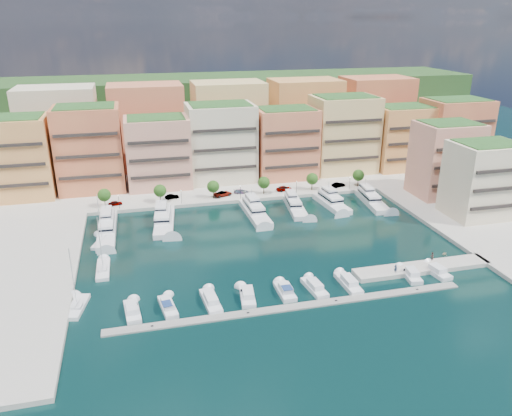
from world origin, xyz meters
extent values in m
plane|color=black|center=(0.00, 0.00, 0.00)|extent=(400.00, 400.00, 0.00)
cube|color=#9E998E|center=(0.00, 62.00, 0.00)|extent=(220.00, 64.00, 2.00)
cube|color=#9E998E|center=(62.00, -8.00, 0.00)|extent=(34.00, 76.00, 2.00)
cube|color=#1C3616|center=(0.00, 110.00, 0.00)|extent=(240.00, 40.00, 58.00)
cube|color=gray|center=(-3.00, -30.00, 0.00)|extent=(72.00, 2.20, 0.35)
cube|color=#9E998E|center=(30.00, -22.00, 0.00)|extent=(32.00, 5.00, 2.00)
cube|color=#E2A052|center=(-66.00, 50.00, 13.00)|extent=(22.00, 16.00, 24.00)
cube|color=black|center=(-66.00, 41.75, 13.00)|extent=(20.24, 0.50, 0.90)
cube|color=#244C1E|center=(-66.00, 50.00, 25.40)|extent=(19.36, 14.08, 0.80)
cube|color=#DC7F49|center=(-44.00, 52.00, 14.00)|extent=(20.00, 16.00, 26.00)
cube|color=black|center=(-44.00, 43.75, 14.00)|extent=(18.40, 0.50, 0.90)
cube|color=#244C1E|center=(-44.00, 52.00, 27.40)|extent=(17.60, 14.08, 0.80)
cube|color=tan|center=(-23.00, 50.00, 12.00)|extent=(20.00, 15.00, 22.00)
cube|color=black|center=(-23.00, 42.25, 12.00)|extent=(18.40, 0.50, 0.90)
cube|color=#244C1E|center=(-23.00, 50.00, 23.40)|extent=(17.60, 13.20, 0.80)
cube|color=beige|center=(-2.00, 52.00, 13.50)|extent=(22.00, 16.00, 25.00)
cube|color=black|center=(-2.00, 43.75, 13.50)|extent=(20.24, 0.50, 0.90)
cube|color=#244C1E|center=(-2.00, 52.00, 26.40)|extent=(19.36, 14.08, 0.80)
cube|color=#D1774E|center=(20.00, 50.00, 12.50)|extent=(20.00, 15.00, 23.00)
cube|color=black|center=(20.00, 42.25, 12.50)|extent=(18.40, 0.50, 0.90)
cube|color=#244C1E|center=(20.00, 50.00, 24.40)|extent=(17.60, 13.20, 0.80)
cube|color=#D5B570|center=(42.00, 52.00, 14.00)|extent=(22.00, 16.00, 26.00)
cube|color=black|center=(42.00, 43.75, 14.00)|extent=(20.24, 0.50, 0.90)
cube|color=#244C1E|center=(42.00, 52.00, 27.40)|extent=(19.36, 14.08, 0.80)
cube|color=#E2A052|center=(64.00, 50.00, 12.00)|extent=(20.00, 15.00, 22.00)
cube|color=black|center=(64.00, 42.25, 12.00)|extent=(18.40, 0.50, 0.90)
cube|color=#244C1E|center=(64.00, 50.00, 23.40)|extent=(17.60, 13.20, 0.80)
cube|color=#DC7F49|center=(84.00, 48.00, 13.00)|extent=(22.00, 16.00, 24.00)
cube|color=black|center=(84.00, 39.75, 13.00)|extent=(20.24, 0.50, 0.90)
cube|color=#244C1E|center=(84.00, 48.00, 25.40)|extent=(19.36, 14.08, 0.80)
cube|color=tan|center=(62.00, 20.00, 12.00)|extent=(18.00, 14.00, 22.00)
cube|color=black|center=(62.00, 12.75, 12.00)|extent=(16.56, 0.50, 0.90)
cube|color=#244C1E|center=(62.00, 20.00, 23.40)|extent=(15.84, 12.32, 0.80)
cube|color=beige|center=(62.00, 2.00, 11.00)|extent=(18.00, 14.00, 20.00)
cube|color=black|center=(62.00, -5.25, 11.00)|extent=(16.56, 0.50, 0.90)
cube|color=#244C1E|center=(62.00, 2.00, 21.40)|extent=(15.84, 12.32, 0.80)
cube|color=beige|center=(-55.00, 74.00, 16.00)|extent=(26.00, 18.00, 30.00)
cube|color=#D1774E|center=(-25.00, 74.00, 16.00)|extent=(26.00, 18.00, 30.00)
cube|color=#D5B570|center=(5.00, 74.00, 16.00)|extent=(26.00, 18.00, 30.00)
cube|color=#E2A052|center=(35.00, 74.00, 16.00)|extent=(26.00, 18.00, 30.00)
cube|color=#DC7F49|center=(65.00, 74.00, 16.00)|extent=(26.00, 18.00, 30.00)
cylinder|color=#473323|center=(-40.00, 33.50, 2.50)|extent=(0.24, 0.24, 3.00)
sphere|color=#1E4212|center=(-40.00, 33.50, 4.75)|extent=(3.80, 3.80, 3.80)
cylinder|color=#473323|center=(-24.00, 33.50, 2.50)|extent=(0.24, 0.24, 3.00)
sphere|color=#1E4212|center=(-24.00, 33.50, 4.75)|extent=(3.80, 3.80, 3.80)
cylinder|color=#473323|center=(-8.00, 33.50, 2.50)|extent=(0.24, 0.24, 3.00)
sphere|color=#1E4212|center=(-8.00, 33.50, 4.75)|extent=(3.80, 3.80, 3.80)
cylinder|color=#473323|center=(8.00, 33.50, 2.50)|extent=(0.24, 0.24, 3.00)
sphere|color=#1E4212|center=(8.00, 33.50, 4.75)|extent=(3.80, 3.80, 3.80)
cylinder|color=#473323|center=(24.00, 33.50, 2.50)|extent=(0.24, 0.24, 3.00)
sphere|color=#1E4212|center=(24.00, 33.50, 4.75)|extent=(3.80, 3.80, 3.80)
cylinder|color=#473323|center=(40.00, 33.50, 2.50)|extent=(0.24, 0.24, 3.00)
sphere|color=#1E4212|center=(40.00, 33.50, 4.75)|extent=(3.80, 3.80, 3.80)
cylinder|color=black|center=(-36.00, 31.20, 3.00)|extent=(0.10, 0.10, 4.00)
sphere|color=#FFF2CC|center=(-36.00, 31.20, 5.05)|extent=(0.30, 0.30, 0.30)
cylinder|color=black|center=(-18.00, 31.20, 3.00)|extent=(0.10, 0.10, 4.00)
sphere|color=#FFF2CC|center=(-18.00, 31.20, 5.05)|extent=(0.30, 0.30, 0.30)
cylinder|color=black|center=(0.00, 31.20, 3.00)|extent=(0.10, 0.10, 4.00)
sphere|color=#FFF2CC|center=(0.00, 31.20, 5.05)|extent=(0.30, 0.30, 0.30)
cylinder|color=black|center=(18.00, 31.20, 3.00)|extent=(0.10, 0.10, 4.00)
sphere|color=#FFF2CC|center=(18.00, 31.20, 5.05)|extent=(0.30, 0.30, 0.30)
cylinder|color=black|center=(36.00, 31.20, 3.00)|extent=(0.10, 0.10, 4.00)
sphere|color=#FFF2CC|center=(36.00, 31.20, 5.05)|extent=(0.30, 0.30, 0.30)
cube|color=silver|center=(-39.07, 16.58, 0.35)|extent=(4.85, 24.90, 2.30)
cube|color=silver|center=(-39.07, 19.07, 2.40)|extent=(3.88, 13.71, 1.80)
cube|color=black|center=(-39.07, 19.07, 2.40)|extent=(3.94, 13.77, 0.55)
cube|color=silver|center=(-39.07, 21.05, 4.00)|extent=(2.80, 7.49, 1.40)
cylinder|color=#B2B2B7|center=(-39.07, 22.54, 5.60)|extent=(0.14, 0.14, 1.80)
cube|color=silver|center=(-24.08, 18.46, 0.35)|extent=(7.32, 21.51, 2.30)
cube|color=silver|center=(-24.08, 20.57, 2.40)|extent=(5.35, 11.98, 1.80)
cube|color=black|center=(-24.08, 20.57, 2.40)|extent=(5.42, 12.05, 0.55)
cube|color=silver|center=(-24.08, 22.25, 4.00)|extent=(3.67, 6.62, 1.40)
cylinder|color=#B2B2B7|center=(-24.08, 23.52, 5.60)|extent=(0.14, 0.14, 1.80)
cube|color=black|center=(-24.08, 18.46, -0.10)|extent=(7.38, 21.56, 0.35)
cube|color=silver|center=(1.54, 18.78, 0.35)|extent=(5.25, 20.55, 2.30)
cube|color=silver|center=(1.54, 20.82, 2.40)|extent=(4.17, 11.33, 1.80)
cube|color=black|center=(1.54, 20.82, 2.40)|extent=(4.23, 11.40, 0.55)
cube|color=silver|center=(1.54, 22.46, 4.00)|extent=(3.00, 6.20, 1.40)
cylinder|color=#B2B2B7|center=(1.54, 23.69, 5.60)|extent=(0.14, 0.14, 1.80)
cube|color=silver|center=(14.07, 20.10, 0.35)|extent=(6.29, 18.17, 2.30)
cube|color=silver|center=(14.07, 21.88, 2.40)|extent=(4.57, 10.13, 1.80)
cube|color=black|center=(14.07, 21.88, 2.40)|extent=(4.64, 10.20, 0.55)
cube|color=silver|center=(14.07, 23.30, 4.00)|extent=(3.13, 5.60, 1.40)
cylinder|color=#B2B2B7|center=(14.07, 24.37, 5.60)|extent=(0.14, 0.14, 1.80)
cube|color=black|center=(14.07, 20.10, -0.10)|extent=(6.35, 18.23, 0.35)
cube|color=silver|center=(25.67, 20.60, 0.35)|extent=(6.35, 17.17, 2.30)
cube|color=silver|center=(25.67, 22.28, 2.40)|extent=(4.77, 9.57, 1.80)
cube|color=black|center=(25.67, 22.28, 2.40)|extent=(4.84, 9.63, 0.55)
cube|color=silver|center=(25.67, 23.63, 4.00)|extent=(3.33, 5.29, 1.40)
cylinder|color=#B2B2B7|center=(25.67, 24.63, 5.60)|extent=(0.14, 0.14, 1.80)
cube|color=silver|center=(38.32, 19.51, 0.35)|extent=(6.48, 19.35, 2.30)
cube|color=silver|center=(38.32, 21.41, 2.40)|extent=(4.79, 10.77, 1.80)
cube|color=black|center=(38.32, 21.41, 2.40)|extent=(4.85, 10.83, 0.55)
cube|color=silver|center=(38.32, 22.93, 4.00)|extent=(3.31, 5.94, 1.40)
cylinder|color=#B2B2B7|center=(38.32, 24.06, 5.60)|extent=(0.14, 0.14, 1.80)
cube|color=silver|center=(-33.40, -24.50, 0.25)|extent=(3.36, 8.08, 1.40)
cube|color=silver|center=(-33.40, -24.89, 1.55)|extent=(2.41, 3.95, 1.10)
cube|color=black|center=(-33.40, -23.32, 1.30)|extent=(1.93, 0.27, 0.55)
cube|color=silver|center=(-26.69, -24.50, 0.25)|extent=(3.56, 8.30, 1.40)
cube|color=silver|center=(-26.69, -24.90, 1.55)|extent=(2.45, 4.08, 1.10)
cube|color=black|center=(-26.69, -23.30, 1.30)|extent=(1.79, 0.34, 0.55)
cube|color=navy|center=(-26.69, -25.95, 2.15)|extent=(2.05, 2.62, 0.12)
cube|color=silver|center=(-18.26, -24.50, 0.25)|extent=(3.43, 9.28, 1.40)
cube|color=silver|center=(-18.26, -24.95, 1.55)|extent=(2.46, 4.52, 1.10)
cube|color=black|center=(-18.26, -23.14, 1.30)|extent=(1.96, 0.26, 0.55)
cube|color=silver|center=(-10.84, -24.50, 0.25)|extent=(3.81, 8.12, 1.40)
cube|color=silver|center=(-10.84, -24.89, 1.55)|extent=(2.65, 4.01, 1.10)
cube|color=black|center=(-10.84, -23.33, 1.30)|extent=(2.00, 0.37, 0.55)
cube|color=silver|center=(-2.92, -24.50, 0.25)|extent=(2.91, 7.44, 1.40)
cube|color=silver|center=(-2.92, -24.87, 1.55)|extent=(2.26, 3.58, 1.10)
cube|color=black|center=(-2.92, -23.39, 1.30)|extent=(2.06, 0.12, 0.55)
cube|color=navy|center=(-2.92, -25.84, 2.15)|extent=(2.02, 2.24, 0.12)
cube|color=silver|center=(3.47, -24.50, 0.25)|extent=(3.55, 8.54, 1.40)
cube|color=silver|center=(3.47, -24.91, 1.55)|extent=(2.50, 4.18, 1.10)
cube|color=black|center=(3.47, -23.26, 1.30)|extent=(1.92, 0.31, 0.55)
cube|color=silver|center=(11.03, -24.50, 0.25)|extent=(3.03, 9.13, 1.40)
cube|color=silver|center=(11.03, -24.95, 1.55)|extent=(2.28, 4.41, 1.10)
cube|color=black|center=(11.03, -23.14, 1.30)|extent=(1.98, 0.16, 0.55)
cube|color=silver|center=(25.69, -24.50, 0.25)|extent=(3.65, 7.58, 1.40)
cube|color=silver|center=(25.69, -24.86, 1.55)|extent=(2.55, 3.75, 1.10)
cube|color=black|center=(25.69, -23.41, 1.30)|extent=(1.93, 0.36, 0.55)
cube|color=silver|center=(32.01, -24.50, 0.25)|extent=(3.78, 7.68, 1.40)
cube|color=silver|center=(32.01, -24.87, 1.55)|extent=(2.66, 3.80, 1.10)
cube|color=black|center=(32.01, -23.39, 1.30)|extent=(2.04, 0.37, 0.55)
cube|color=silver|center=(-40.05, 10.12, 0.20)|extent=(5.44, 9.31, 1.20)
cube|color=silver|center=(-40.05, 9.23, 1.10)|extent=(2.25, 2.63, 0.60)
cylinder|color=#B2B2B7|center=(-40.05, 10.57, 6.80)|extent=(0.14, 0.14, 12.00)
cylinder|color=#B2B2B7|center=(-40.05, 8.78, 1.80)|extent=(1.39, 3.83, 0.10)
cube|color=silver|center=(-43.77, -20.11, 0.20)|extent=(4.54, 9.09, 1.20)
cube|color=silver|center=(-43.77, -20.98, 1.10)|extent=(2.09, 2.48, 0.60)
cylinder|color=#B2B2B7|center=(-43.77, -19.67, 6.80)|extent=(0.14, 0.14, 12.00)
cylinder|color=#B2B2B7|center=(-43.77, -21.41, 1.80)|extent=(0.91, 3.85, 0.10)
cube|color=silver|center=(-39.44, -5.31, 0.20)|extent=(2.82, 9.96, 1.20)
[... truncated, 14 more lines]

